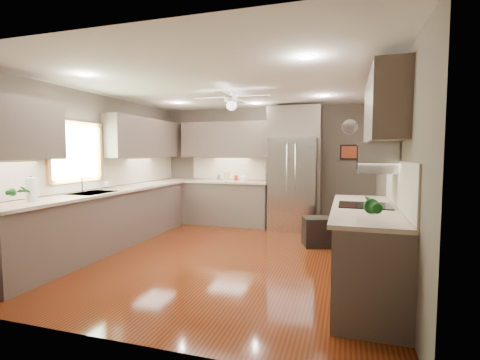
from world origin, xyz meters
The scene contains 27 objects.
floor centered at (0.00, 0.00, 0.00)m, with size 5.00×5.00×0.00m, color #4A1609.
ceiling centered at (0.00, 0.00, 2.50)m, with size 5.00×5.00×0.00m, color white.
wall_back centered at (0.00, 2.50, 1.25)m, with size 4.50×4.50×0.00m, color brown.
wall_front centered at (0.00, -2.50, 1.25)m, with size 4.50×4.50×0.00m, color brown.
wall_left centered at (-2.25, 0.00, 1.25)m, with size 5.00×5.00×0.00m, color brown.
wall_right centered at (2.25, 0.00, 1.25)m, with size 5.00×5.00×0.00m, color brown.
canister_b centered at (-0.93, 2.20, 1.01)m, with size 0.09×0.09×0.13m, color silver.
canister_c centered at (-0.75, 2.18, 1.03)m, with size 0.11×0.11×0.19m, color #B8B78A.
canister_d centered at (-0.55, 2.24, 1.00)m, with size 0.08×0.08×0.12m, color maroon.
soap_bottle centered at (-2.06, 0.03, 1.03)m, with size 0.08×0.08×0.18m, color white.
potted_plant_left centered at (-1.94, -1.72, 1.09)m, with size 0.15×0.10×0.29m, color #18561C.
potted_plant_right centered at (1.92, -1.71, 1.09)m, with size 0.16×0.13×0.30m, color #18561C.
bowl centered at (-0.36, 2.18, 0.96)m, with size 0.20×0.20×0.05m, color #B8B78A.
left_run centered at (-1.95, 0.15, 0.48)m, with size 0.65×4.70×1.45m.
back_run centered at (-0.72, 2.20, 0.48)m, with size 1.85×0.65×1.45m.
uppers centered at (-0.74, 0.71, 1.87)m, with size 4.50×4.70×0.95m.
window centered at (-2.22, -0.50, 1.55)m, with size 0.05×1.12×0.92m.
sink centered at (-1.93, -0.50, 0.91)m, with size 0.50×0.70×0.32m.
refrigerator centered at (0.70, 2.16, 1.19)m, with size 1.06×0.75×2.45m.
right_run centered at (1.93, -0.80, 0.48)m, with size 0.70×2.20×1.45m.
microwave centered at (2.03, -0.55, 1.48)m, with size 0.43×0.55×0.34m.
ceiling_fan centered at (0.00, 0.30, 2.33)m, with size 1.18×1.18×0.32m.
recessed_lights centered at (-0.04, 0.40, 2.49)m, with size 2.84×3.14×0.01m.
wall_clock centered at (1.75, 2.48, 2.05)m, with size 0.30×0.03×0.30m.
framed_print centered at (1.75, 2.48, 1.55)m, with size 0.36×0.03×0.30m.
stool centered at (1.26, 0.97, 0.24)m, with size 0.55×0.55×0.50m.
paper_towel centered at (-1.98, -1.53, 1.08)m, with size 0.13×0.13×0.33m.
Camera 1 is at (1.70, -4.81, 1.53)m, focal length 26.00 mm.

